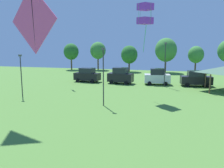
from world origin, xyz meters
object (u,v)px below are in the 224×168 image
Objects in this scene: light_post_1 at (21,73)px; treeline_tree_0 at (71,52)px; light_post_2 at (165,62)px; treeline_tree_1 at (98,51)px; light_post_0 at (103,73)px; treeline_tree_4 at (196,55)px; kite_flying_7 at (33,20)px; parked_car_third_from_left at (157,77)px; parked_car_second_from_left at (120,76)px; kite_flying_3 at (145,14)px; parked_car_leftmost at (87,75)px; treeline_tree_3 at (166,50)px; parked_car_rightmost_in_row at (196,79)px; treeline_tree_2 at (129,55)px.

treeline_tree_0 reaches higher than light_post_1.
light_post_2 is 0.97× the size of treeline_tree_1.
light_post_0 is 11.26m from light_post_1.
light_post_0 is at bearing -109.67° from treeline_tree_4.
kite_flying_7 is 28.73m from parked_car_third_from_left.
kite_flying_3 is at bearing -55.78° from parked_car_second_from_left.
parked_car_second_from_left is 0.62× the size of treeline_tree_1.
parked_car_leftmost is 0.59× the size of treeline_tree_3.
treeline_tree_3 is (5.49, 32.24, 1.66)m from light_post_0.
kite_flying_3 reaches higher than treeline_tree_0.
treeline_tree_0 is 6.85m from treeline_tree_1.
parked_car_second_from_left is 0.65× the size of treeline_tree_0.
light_post_1 is at bearing -155.95° from parked_car_rightmost_in_row.
kite_flying_7 is 29.12m from parked_car_leftmost.
kite_flying_3 is 16.74m from light_post_1.
light_post_1 is 34.86m from treeline_tree_3.
treeline_tree_0 is at bearing 179.68° from treeline_tree_3.
parked_car_third_from_left is 20.77m from light_post_1.
kite_flying_3 is 28.06m from treeline_tree_2.
light_post_0 is at bearing -8.52° from light_post_1.
kite_flying_3 is 15.05m from parked_car_rightmost_in_row.
parked_car_third_from_left is 18.56m from treeline_tree_2.
light_post_0 is 0.93× the size of treeline_tree_0.
treeline_tree_0 is at bearing -168.24° from treeline_tree_1.
kite_flying_3 is 32.81m from treeline_tree_1.
parked_car_second_from_left is 0.70× the size of light_post_0.
parked_car_third_from_left is 0.81× the size of light_post_1.
parked_car_rightmost_in_row is 33.79m from treeline_tree_0.
light_post_0 is 1.01× the size of treeline_tree_2.
parked_car_rightmost_in_row is at bearing -31.20° from treeline_tree_0.
light_post_1 is at bearing -125.64° from treeline_tree_4.
kite_flying_3 is 0.92× the size of light_post_0.
kite_flying_3 is 9.06m from light_post_0.
light_post_0 reaches higher than parked_car_rightmost_in_row.
treeline_tree_4 is (15.15, 2.62, 0.06)m from treeline_tree_2.
parked_car_second_from_left is at bearing -62.52° from treeline_tree_1.
parked_car_second_from_left is 22.02m from treeline_tree_1.
kite_flying_7 is at bearing -107.70° from parked_car_third_from_left.
treeline_tree_2 is 15.37m from treeline_tree_4.
light_post_2 is 22.01m from treeline_tree_4.
parked_car_rightmost_in_row is at bearing -94.43° from treeline_tree_4.
treeline_tree_2 is (-7.63, 16.69, 2.74)m from parked_car_third_from_left.
kite_flying_7 is at bearing -86.32° from treeline_tree_2.
treeline_tree_0 is at bearing 134.72° from parked_car_third_from_left.
light_post_2 reaches higher than parked_car_rightmost_in_row.
kite_flying_7 is 0.57× the size of treeline_tree_2.
light_post_2 is 26.87m from treeline_tree_1.
parked_car_rightmost_in_row is 0.73× the size of treeline_tree_0.
treeline_tree_0 is (-6.88, 30.70, 1.53)m from light_post_1.
treeline_tree_0 is 0.95× the size of treeline_tree_1.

